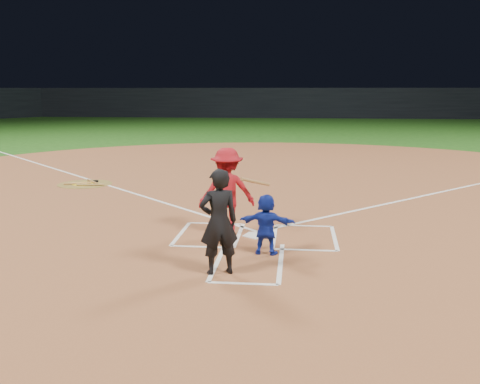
# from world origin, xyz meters

# --- Properties ---
(ground) EXTENTS (120.00, 120.00, 0.00)m
(ground) POSITION_xyz_m (0.00, 0.00, 0.00)
(ground) COLOR #1B4C13
(ground) RESTS_ON ground
(home_plate_dirt) EXTENTS (28.00, 28.00, 0.01)m
(home_plate_dirt) POSITION_xyz_m (0.00, 6.00, 0.01)
(home_plate_dirt) COLOR brown
(home_plate_dirt) RESTS_ON ground
(stadium_wall_far) EXTENTS (80.00, 1.20, 3.20)m
(stadium_wall_far) POSITION_xyz_m (0.00, 48.00, 1.60)
(stadium_wall_far) COLOR black
(stadium_wall_far) RESTS_ON ground
(home_plate) EXTENTS (0.60, 0.60, 0.02)m
(home_plate) POSITION_xyz_m (0.00, 0.00, 0.02)
(home_plate) COLOR silver
(home_plate) RESTS_ON home_plate_dirt
(on_deck_circle) EXTENTS (1.70, 1.70, 0.01)m
(on_deck_circle) POSITION_xyz_m (-5.92, 5.55, 0.02)
(on_deck_circle) COLOR brown
(on_deck_circle) RESTS_ON home_plate_dirt
(on_deck_logo) EXTENTS (0.80, 0.80, 0.00)m
(on_deck_logo) POSITION_xyz_m (-5.92, 5.55, 0.02)
(on_deck_logo) COLOR yellow
(on_deck_logo) RESTS_ON on_deck_circle
(on_deck_bat_a) EXTENTS (0.60, 0.68, 0.06)m
(on_deck_bat_a) POSITION_xyz_m (-5.77, 5.80, 0.05)
(on_deck_bat_a) COLOR olive
(on_deck_bat_a) RESTS_ON on_deck_circle
(on_deck_bat_b) EXTENTS (0.82, 0.33, 0.06)m
(on_deck_bat_b) POSITION_xyz_m (-6.12, 5.45, 0.05)
(on_deck_bat_b) COLOR #A2713B
(on_deck_bat_b) RESTS_ON on_deck_circle
(on_deck_bat_c) EXTENTS (0.84, 0.20, 0.06)m
(on_deck_bat_c) POSITION_xyz_m (-5.62, 5.25, 0.05)
(on_deck_bat_c) COLOR olive
(on_deck_bat_c) RESTS_ON on_deck_circle
(bat_weight_donut) EXTENTS (0.19, 0.19, 0.05)m
(bat_weight_donut) POSITION_xyz_m (-5.72, 5.95, 0.05)
(bat_weight_donut) COLOR black
(bat_weight_donut) RESTS_ON on_deck_circle
(catcher) EXTENTS (1.07, 0.48, 1.12)m
(catcher) POSITION_xyz_m (0.26, -1.22, 0.57)
(catcher) COLOR #13269C
(catcher) RESTS_ON home_plate_dirt
(umpire) EXTENTS (0.74, 0.62, 1.74)m
(umpire) POSITION_xyz_m (-0.44, -2.36, 0.88)
(umpire) COLOR black
(umpire) RESTS_ON home_plate_dirt
(chalk_markings) EXTENTS (28.35, 17.32, 0.01)m
(chalk_markings) POSITION_xyz_m (0.00, 5.29, 0.01)
(chalk_markings) COLOR white
(chalk_markings) RESTS_ON home_plate_dirt
(batter_at_plate) EXTENTS (1.53, 0.97, 1.80)m
(batter_at_plate) POSITION_xyz_m (-0.62, 0.08, 0.91)
(batter_at_plate) COLOR #A3121A
(batter_at_plate) RESTS_ON home_plate_dirt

